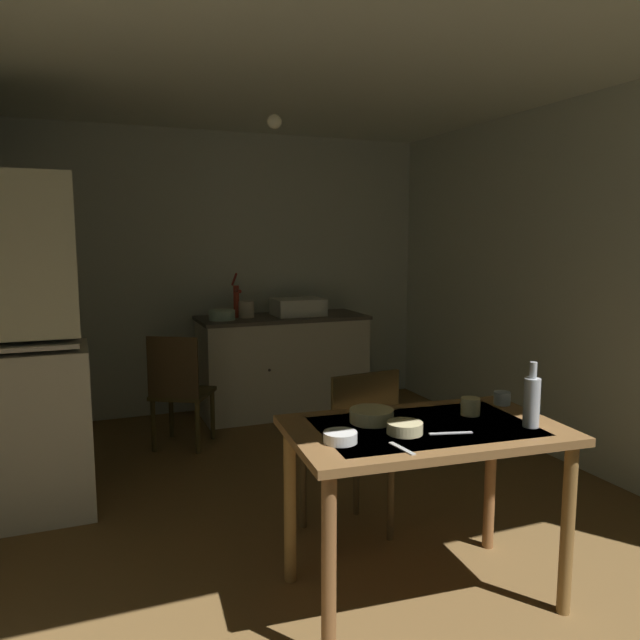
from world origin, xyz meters
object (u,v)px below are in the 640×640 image
(hand_pump, at_px, (236,298))
(teacup_mint, at_px, (470,406))
(chair_by_counter, at_px, (179,389))
(dining_table, at_px, (424,451))
(mixing_bowl_counter, at_px, (222,315))
(sink_basin, at_px, (298,307))
(hutch_cabinet, at_px, (4,361))
(serving_bowl_wide, at_px, (340,437))
(glass_bottle, at_px, (532,401))
(chair_far_side, at_px, (353,451))

(hand_pump, height_order, teacup_mint, hand_pump)
(chair_by_counter, bearing_deg, dining_table, -73.73)
(dining_table, height_order, teacup_mint, teacup_mint)
(dining_table, relative_size, teacup_mint, 14.14)
(mixing_bowl_counter, xyz_separation_m, teacup_mint, (0.49, -2.84, -0.10))
(sink_basin, xyz_separation_m, hand_pump, (-0.55, 0.05, 0.09))
(hutch_cabinet, height_order, sink_basin, hutch_cabinet)
(dining_table, bearing_deg, hand_pump, 91.23)
(mixing_bowl_counter, relative_size, teacup_mint, 2.59)
(dining_table, bearing_deg, serving_bowl_wide, -172.23)
(sink_basin, bearing_deg, serving_bowl_wide, -106.72)
(sink_basin, bearing_deg, hutch_cabinet, -147.50)
(glass_bottle, bearing_deg, chair_by_counter, 113.62)
(chair_by_counter, bearing_deg, mixing_bowl_counter, 51.72)
(chair_far_side, bearing_deg, serving_bowl_wide, -119.05)
(mixing_bowl_counter, height_order, chair_by_counter, mixing_bowl_counter)
(chair_far_side, bearing_deg, glass_bottle, -57.46)
(hutch_cabinet, bearing_deg, sink_basin, 32.50)
(serving_bowl_wide, bearing_deg, hand_pump, 83.43)
(sink_basin, distance_m, dining_table, 3.01)
(chair_far_side, bearing_deg, teacup_mint, -56.04)
(teacup_mint, bearing_deg, glass_bottle, -60.65)
(dining_table, height_order, serving_bowl_wide, serving_bowl_wide)
(dining_table, xyz_separation_m, teacup_mint, (0.28, 0.07, 0.15))
(chair_far_side, distance_m, glass_bottle, 0.98)
(hutch_cabinet, distance_m, serving_bowl_wide, 2.08)
(sink_basin, distance_m, chair_far_side, 2.49)
(dining_table, bearing_deg, teacup_mint, 13.35)
(dining_table, distance_m, serving_bowl_wide, 0.44)
(sink_basin, xyz_separation_m, glass_bottle, (-0.08, -3.13, -0.06))
(hutch_cabinet, distance_m, teacup_mint, 2.50)
(hutch_cabinet, relative_size, hand_pump, 4.92)
(glass_bottle, bearing_deg, chair_far_side, 122.54)
(teacup_mint, bearing_deg, dining_table, -166.65)
(chair_by_counter, distance_m, serving_bowl_wide, 2.42)
(dining_table, relative_size, glass_bottle, 4.35)
(hutch_cabinet, xyz_separation_m, sink_basin, (2.23, 1.42, 0.05))
(chair_far_side, relative_size, glass_bottle, 3.26)
(hand_pump, distance_m, dining_table, 3.03)
(hand_pump, bearing_deg, hutch_cabinet, -138.84)
(chair_by_counter, height_order, glass_bottle, glass_bottle)
(dining_table, relative_size, serving_bowl_wide, 9.05)
(hutch_cabinet, xyz_separation_m, mixing_bowl_counter, (1.52, 1.37, 0.02))
(chair_by_counter, relative_size, glass_bottle, 3.10)
(sink_basin, height_order, serving_bowl_wide, sink_basin)
(dining_table, xyz_separation_m, chair_by_counter, (-0.68, 2.32, -0.21))
(mixing_bowl_counter, height_order, teacup_mint, mixing_bowl_counter)
(hand_pump, xyz_separation_m, dining_table, (0.06, -3.00, -0.38))
(hand_pump, xyz_separation_m, mixing_bowl_counter, (-0.15, -0.10, -0.13))
(hand_pump, distance_m, chair_by_counter, 1.09)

